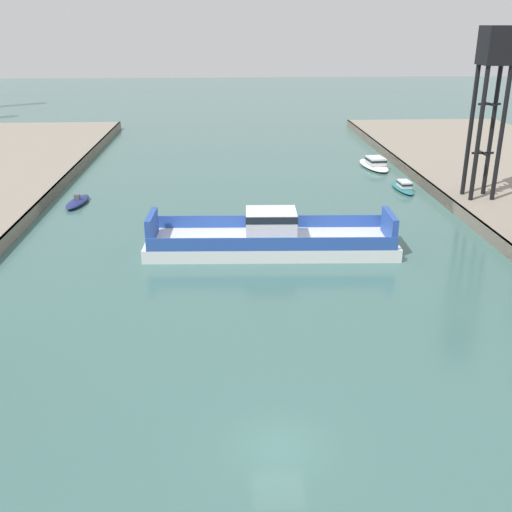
{
  "coord_description": "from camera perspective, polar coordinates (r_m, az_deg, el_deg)",
  "views": [
    {
      "loc": [
        -2.27,
        -22.14,
        18.08
      ],
      "look_at": [
        0.0,
        18.99,
        2.0
      ],
      "focal_mm": 41.94,
      "sensor_mm": 36.0,
      "label": 1
    }
  ],
  "objects": [
    {
      "name": "chain_ferry",
      "position": [
        50.56,
        1.42,
        1.67
      ],
      "size": [
        21.2,
        6.85,
        3.54
      ],
      "color": "silver",
      "rests_on": "ground"
    },
    {
      "name": "moored_boat_far_left",
      "position": [
        71.68,
        13.87,
        6.45
      ],
      "size": [
        2.03,
        6.03,
        1.19
      ],
      "color": "#237075",
      "rests_on": "ground"
    },
    {
      "name": "ground_plane",
      "position": [
        28.67,
        2.2,
        -17.78
      ],
      "size": [
        400.0,
        400.0,
        0.0
      ],
      "primitive_type": "plane",
      "color": "#3D6660"
    },
    {
      "name": "moored_boat_near_right",
      "position": [
        66.76,
        -16.66,
        4.98
      ],
      "size": [
        2.34,
        5.66,
        1.09
      ],
      "color": "navy",
      "rests_on": "ground"
    },
    {
      "name": "crane_tower",
      "position": [
        64.55,
        21.79,
        16.24
      ],
      "size": [
        2.91,
        2.91,
        16.68
      ],
      "color": "black",
      "rests_on": "quay_right"
    },
    {
      "name": "moored_boat_mid_left",
      "position": [
        82.35,
        11.23,
        8.64
      ],
      "size": [
        3.73,
        8.37,
        1.52
      ],
      "color": "white",
      "rests_on": "ground"
    }
  ]
}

